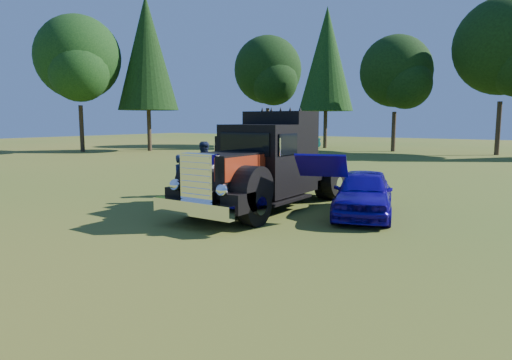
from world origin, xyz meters
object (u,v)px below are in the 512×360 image
(diamond_t_truck, at_px, (265,168))
(distant_teal_car, at_px, (297,142))
(spectator_near, at_px, (181,179))
(spectator_far, at_px, (206,169))
(hotrod_coupe, at_px, (363,193))

(diamond_t_truck, bearing_deg, distant_teal_car, 117.33)
(diamond_t_truck, bearing_deg, spectator_near, -167.91)
(spectator_near, height_order, spectator_far, spectator_far)
(diamond_t_truck, distance_m, distant_teal_car, 27.78)
(hotrod_coupe, distance_m, distant_teal_car, 28.62)
(spectator_far, xyz_separation_m, distant_teal_car, (-9.64, 23.83, -0.25))
(spectator_far, height_order, distant_teal_car, spectator_far)
(spectator_near, bearing_deg, diamond_t_truck, -77.10)
(hotrod_coupe, bearing_deg, spectator_far, 178.62)
(hotrod_coupe, distance_m, spectator_far, 6.01)
(spectator_far, distance_m, distant_teal_car, 25.70)
(distant_teal_car, bearing_deg, hotrod_coupe, -35.81)
(spectator_near, distance_m, spectator_far, 1.50)
(spectator_far, bearing_deg, distant_teal_car, 45.23)
(distant_teal_car, bearing_deg, spectator_far, -46.90)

